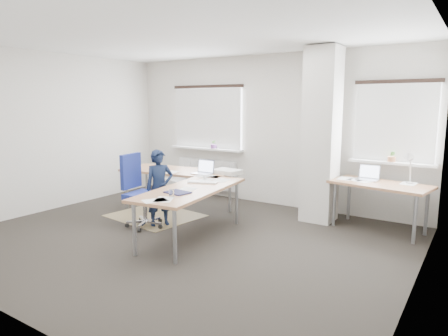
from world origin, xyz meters
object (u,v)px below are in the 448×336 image
Objects in this scene: desk_side at (381,186)px; person at (160,188)px; task_chair at (143,207)px; desk_main at (186,180)px.

desk_side reaches higher than person.
person reaches higher than task_chair.
person is (0.18, 0.20, 0.28)m from task_chair.
desk_main is 0.79m from task_chair.
desk_main is at bearing 44.15° from task_chair.
desk_main is at bearing -3.51° from person.
desk_main is 2.97m from desk_side.
task_chair is (-0.44, -0.54, -0.38)m from desk_main.
desk_side is at bearing -27.44° from person.
desk_main is 1.81× the size of desk_side.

